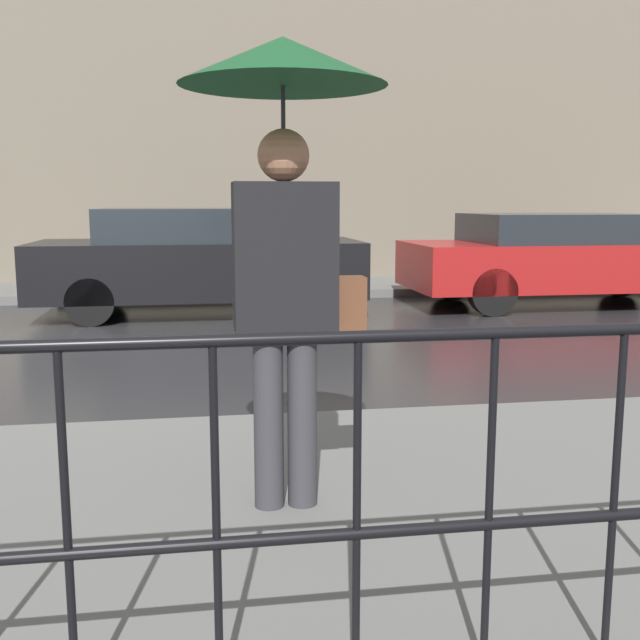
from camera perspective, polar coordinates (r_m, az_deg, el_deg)
name	(u,v)px	position (r m, az deg, el deg)	size (l,w,h in m)	color
ground_plane	(74,345)	(8.59, -18.21, -1.85)	(80.00, 80.00, 0.00)	#262628
sidewalk_far	(117,291)	(12.95, -15.20, 2.12)	(28.00, 2.02, 0.13)	#60605E
lane_marking	(74,345)	(8.59, -18.21, -1.83)	(25.20, 0.12, 0.01)	gold
building_storefront	(116,92)	(14.15, -15.29, 16.41)	(28.00, 0.30, 6.89)	#706656
pedestrian	(285,165)	(3.37, -2.67, 11.69)	(0.91, 0.91, 2.12)	#333338
car_black	(197,260)	(10.54, -9.39, 4.53)	(4.43, 1.89, 1.46)	black
car_red	(561,257)	(11.82, 17.88, 4.56)	(4.69, 1.93, 1.37)	maroon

